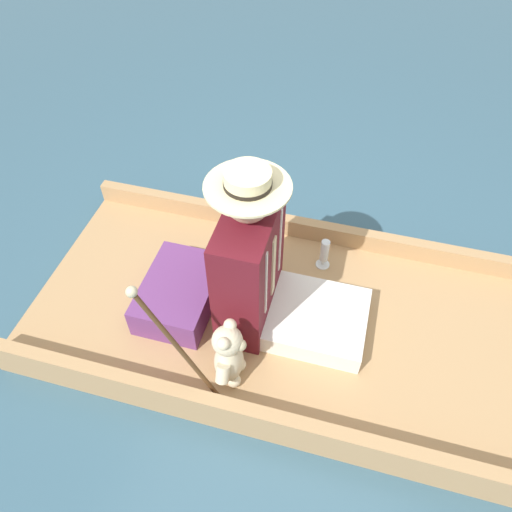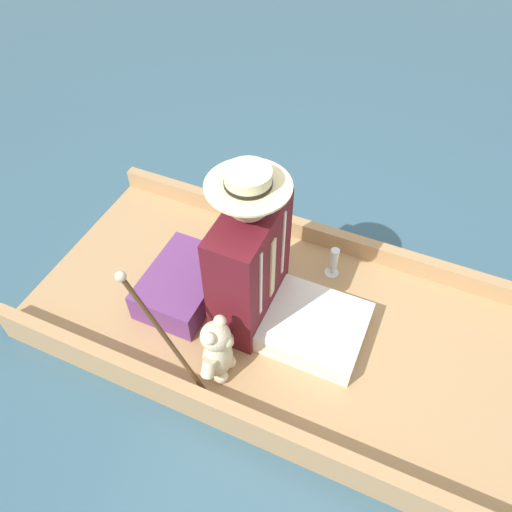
% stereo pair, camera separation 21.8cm
% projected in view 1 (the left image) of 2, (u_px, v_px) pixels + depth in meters
% --- Properties ---
extents(ground_plane, '(16.00, 16.00, 0.00)m').
position_uv_depth(ground_plane, '(284.00, 326.00, 2.57)').
color(ground_plane, '#385B70').
extents(punt_boat, '(1.20, 2.52, 0.21)m').
position_uv_depth(punt_boat, '(284.00, 320.00, 2.52)').
color(punt_boat, tan).
rests_on(punt_boat, ground_plane).
extents(seat_cushion, '(0.48, 0.34, 0.17)m').
position_uv_depth(seat_cushion, '(180.00, 293.00, 2.48)').
color(seat_cushion, '#6B3875').
rests_on(seat_cushion, punt_boat).
extents(seated_person, '(0.47, 0.74, 0.89)m').
position_uv_depth(seated_person, '(265.00, 273.00, 2.25)').
color(seated_person, white).
rests_on(seated_person, punt_boat).
extents(teddy_bear, '(0.25, 0.15, 0.36)m').
position_uv_depth(teddy_bear, '(229.00, 355.00, 2.15)').
color(teddy_bear, beige).
rests_on(teddy_bear, punt_boat).
extents(wine_glass, '(0.08, 0.08, 0.18)m').
position_uv_depth(wine_glass, '(324.00, 252.00, 2.63)').
color(wine_glass, silver).
rests_on(wine_glass, punt_boat).
extents(walking_cane, '(0.04, 0.32, 0.69)m').
position_uv_depth(walking_cane, '(170.00, 338.00, 1.93)').
color(walking_cane, brown).
rests_on(walking_cane, punt_boat).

